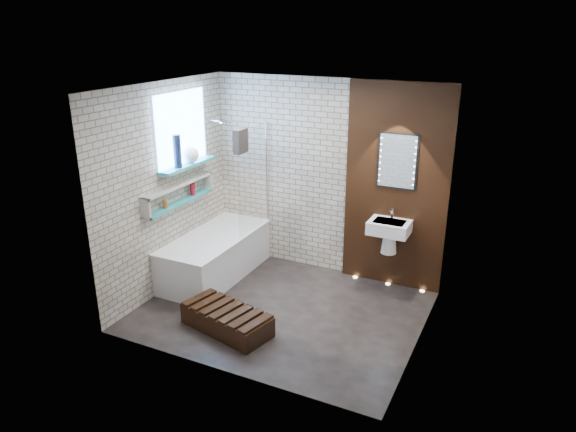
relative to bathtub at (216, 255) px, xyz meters
The scene contains 15 objects.
ground 1.34m from the bathtub, 20.18° to the right, with size 3.20×3.20×0.00m, color black.
room_shell 1.65m from the bathtub, 20.18° to the right, with size 3.24×3.20×2.60m.
walnut_panel 2.53m from the bathtub, 20.65° to the left, with size 1.30×0.06×2.60m, color black.
clerestory_window 1.65m from the bathtub, 163.78° to the right, with size 0.18×1.00×0.94m.
display_niche 1.00m from the bathtub, 135.46° to the right, with size 0.14×1.30×0.26m.
bathtub is the anchor object (origin of this frame).
bath_screen 1.14m from the bathtub, 51.10° to the left, with size 0.01×0.78×1.40m, color white.
towel 1.61m from the bathtub, 22.89° to the left, with size 0.09×0.23×0.30m, color black.
shower_head 1.78m from the bathtub, 98.54° to the left, with size 0.18×0.18×0.02m, color silver.
washbasin 2.32m from the bathtub, 16.01° to the left, with size 0.50×0.36×0.58m.
led_mirror 2.68m from the bathtub, 19.78° to the left, with size 0.50×0.02×0.70m.
walnut_step 1.40m from the bathtub, 52.13° to the right, with size 1.03×0.46×0.23m, color black.
niche_bottles 0.95m from the bathtub, 149.87° to the right, with size 0.07×0.63×0.17m.
sill_vases 1.42m from the bathtub, 156.62° to the right, with size 0.20×0.42×0.41m.
floor_uplights 2.32m from the bathtub, 19.02° to the left, with size 0.96×0.06×0.01m.
Camera 1 is at (2.48, -4.98, 3.24)m, focal length 33.10 mm.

